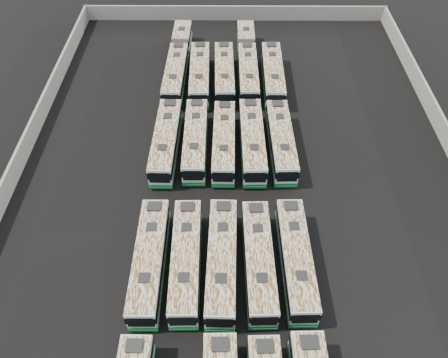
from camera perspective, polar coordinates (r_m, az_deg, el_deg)
ground at (r=41.77m, az=2.01°, el=-3.40°), size 140.00×140.00×0.00m
perimeter_wall at (r=40.93m, az=2.05°, el=-2.42°), size 45.20×73.20×2.20m
bus_midfront_far_left at (r=36.79m, az=-9.65°, el=-10.42°), size 2.34×10.95×3.08m
bus_midfront_left at (r=36.45m, az=-4.98°, el=-10.51°), size 2.50×10.87×3.05m
bus_midfront_center at (r=36.27m, az=-0.28°, el=-10.60°), size 2.58×11.05×3.10m
bus_midfront_right at (r=36.43m, az=4.56°, el=-10.58°), size 2.53×10.74×3.01m
bus_midfront_far_right at (r=36.88m, az=9.35°, el=-10.22°), size 2.50×10.79×3.03m
bus_midback_far_left at (r=46.01m, az=-7.56°, el=4.94°), size 2.57×11.14×3.12m
bus_midback_left at (r=45.89m, az=-3.74°, el=5.12°), size 2.36×10.84×3.05m
bus_midback_center at (r=45.62m, az=-0.00°, el=4.91°), size 2.42×10.75×3.02m
bus_midback_right at (r=45.74m, az=3.71°, el=5.01°), size 2.53×11.12×3.12m
bus_midback_far_right at (r=46.07m, az=7.46°, el=4.96°), size 2.55×10.88×3.05m
bus_back_far_left at (r=57.98m, az=-6.03°, el=15.01°), size 2.66×16.88×3.05m
bus_back_left at (r=55.31m, az=-3.18°, el=13.49°), size 2.56×11.09×3.11m
bus_back_center at (r=55.31m, az=0.05°, el=13.55°), size 2.54×10.98×3.08m
bus_back_right at (r=57.86m, az=3.07°, el=15.11°), size 2.35×16.63×3.01m
bus_back_far_right at (r=55.53m, az=6.39°, el=13.42°), size 2.45×11.08×3.11m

